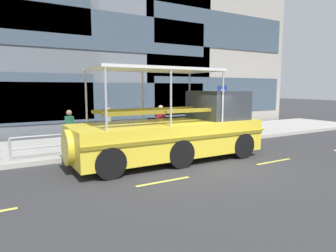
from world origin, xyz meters
TOP-DOWN VIEW (x-y plane):
  - ground_plane at (0.00, 0.00)m, footprint 120.00×120.00m
  - sidewalk at (0.00, 5.60)m, footprint 32.00×4.80m
  - curb_edge at (0.00, 3.11)m, footprint 32.00×0.18m
  - lane_centreline at (-0.00, -0.82)m, footprint 25.80×0.12m
  - curb_guardrail at (-1.03, 3.45)m, footprint 10.51×0.09m
  - parking_sign at (3.68, 3.75)m, footprint 0.60×0.12m
  - duck_tour_boat at (-0.42, 1.35)m, footprint 9.10×2.57m
  - pedestrian_near_bow at (2.76, 4.07)m, footprint 0.45×0.28m
  - pedestrian_mid_left at (0.21, 4.10)m, footprint 0.46×0.32m
  - pedestrian_mid_right at (-2.25, 4.44)m, footprint 0.32×0.45m
  - pedestrian_near_stern at (-3.96, 4.41)m, footprint 0.33×0.41m

SIDE VIEW (x-z plane):
  - ground_plane at x=0.00m, z-range 0.00..0.00m
  - lane_centreline at x=0.00m, z-range 0.00..0.01m
  - sidewalk at x=0.00m, z-range 0.00..0.18m
  - curb_edge at x=0.00m, z-range 0.00..0.18m
  - curb_guardrail at x=-1.03m, z-range 0.33..1.19m
  - duck_tour_boat at x=-0.42m, z-range -0.62..2.86m
  - pedestrian_near_bow at x=2.76m, z-range 0.35..2.01m
  - pedestrian_near_stern at x=-3.96m, z-range 0.35..2.03m
  - pedestrian_mid_right at x=-2.25m, z-range 0.36..2.08m
  - pedestrian_mid_left at x=0.21m, z-range 0.36..2.13m
  - parking_sign at x=3.68m, z-range 0.66..3.37m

